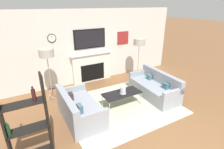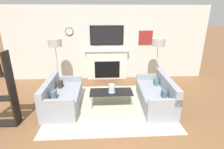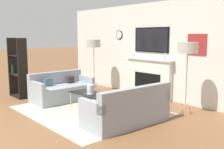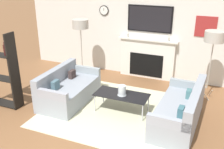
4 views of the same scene
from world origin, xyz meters
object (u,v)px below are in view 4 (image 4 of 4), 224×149
(couch_right, at_px, (180,112))
(floor_lamp_left, at_px, (80,25))
(coffee_table, at_px, (122,96))
(couch_left, at_px, (68,90))
(shelf_unit, at_px, (1,71))
(hurricane_candle, at_px, (122,91))
(floor_lamp_right, at_px, (214,37))

(couch_right, xyz_separation_m, floor_lamp_left, (-2.98, 1.43, 1.22))
(couch_right, relative_size, floor_lamp_left, 1.11)
(floor_lamp_left, bearing_deg, coffee_table, -39.26)
(couch_left, bearing_deg, shelf_unit, -149.95)
(couch_right, bearing_deg, hurricane_candle, -179.54)
(couch_left, xyz_separation_m, coffee_table, (1.33, 0.02, 0.11))
(coffee_table, xyz_separation_m, floor_lamp_left, (-1.73, 1.41, 1.12))
(floor_lamp_left, height_order, shelf_unit, shelf_unit)
(couch_left, relative_size, floor_lamp_right, 0.98)
(couch_left, height_order, floor_lamp_right, floor_lamp_right)
(hurricane_candle, height_order, floor_lamp_right, floor_lamp_right)
(coffee_table, bearing_deg, hurricane_candle, -58.48)
(floor_lamp_left, bearing_deg, couch_right, -25.64)
(hurricane_candle, height_order, shelf_unit, shelf_unit)
(hurricane_candle, xyz_separation_m, floor_lamp_right, (1.63, 1.44, 0.98))
(couch_right, xyz_separation_m, hurricane_candle, (-1.24, -0.01, 0.23))
(couch_left, distance_m, floor_lamp_right, 3.52)
(coffee_table, bearing_deg, couch_left, -179.33)
(hurricane_candle, bearing_deg, coffee_table, 121.52)
(shelf_unit, bearing_deg, couch_left, 30.05)
(couch_left, bearing_deg, coffee_table, 0.67)
(coffee_table, height_order, floor_lamp_right, floor_lamp_right)
(couch_left, distance_m, floor_lamp_left, 1.93)
(coffee_table, height_order, hurricane_candle, hurricane_candle)
(hurricane_candle, distance_m, shelf_unit, 2.68)
(floor_lamp_left, distance_m, floor_lamp_right, 3.38)
(couch_left, height_order, hurricane_candle, couch_left)
(floor_lamp_left, xyz_separation_m, floor_lamp_right, (3.38, 0.00, -0.02))
(couch_left, relative_size, coffee_table, 1.39)
(couch_right, xyz_separation_m, coffee_table, (-1.25, 0.02, 0.10))
(hurricane_candle, relative_size, floor_lamp_left, 0.13)
(hurricane_candle, bearing_deg, floor_lamp_left, 140.47)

